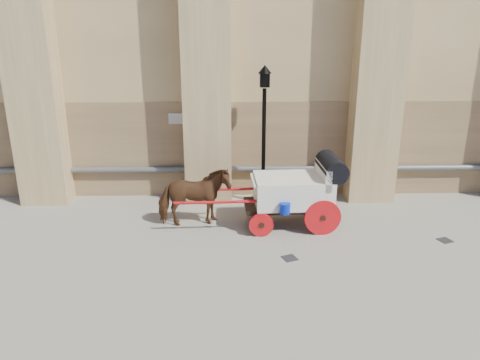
{
  "coord_description": "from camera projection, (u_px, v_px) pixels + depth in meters",
  "views": [
    {
      "loc": [
        -0.35,
        -10.17,
        5.28
      ],
      "look_at": [
        -0.08,
        1.61,
        1.3
      ],
      "focal_mm": 35.0,
      "sensor_mm": 36.0,
      "label": 1
    }
  ],
  "objects": [
    {
      "name": "carriage",
      "position": [
        298.0,
        189.0,
        12.52
      ],
      "size": [
        4.5,
        1.64,
        1.95
      ],
      "rotation": [
        0.0,
        0.0,
        0.04
      ],
      "color": "black",
      "rests_on": "ground"
    },
    {
      "name": "horse",
      "position": [
        194.0,
        197.0,
        12.6
      ],
      "size": [
        2.04,
        1.19,
        1.62
      ],
      "primitive_type": "imported",
      "rotation": [
        0.0,
        0.0,
        1.75
      ],
      "color": "brown",
      "rests_on": "ground"
    },
    {
      "name": "ground",
      "position": [
        245.0,
        252.0,
        11.33
      ],
      "size": [
        90.0,
        90.0,
        0.0
      ],
      "primitive_type": "plane",
      "color": "gray",
      "rests_on": "ground"
    },
    {
      "name": "drain_grate_near",
      "position": [
        290.0,
        258.0,
        11.02
      ],
      "size": [
        0.42,
        0.42,
        0.01
      ],
      "primitive_type": "cube",
      "rotation": [
        0.0,
        0.0,
        0.38
      ],
      "color": "black",
      "rests_on": "ground"
    },
    {
      "name": "drain_grate_far",
      "position": [
        445.0,
        240.0,
        11.92
      ],
      "size": [
        0.41,
        0.41,
        0.01
      ],
      "primitive_type": "cube",
      "rotation": [
        0.0,
        0.0,
        0.35
      ],
      "color": "black",
      "rests_on": "ground"
    },
    {
      "name": "street_lamp",
      "position": [
        264.0,
        132.0,
        13.69
      ],
      "size": [
        0.39,
        0.39,
        4.16
      ],
      "color": "black",
      "rests_on": "ground"
    }
  ]
}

